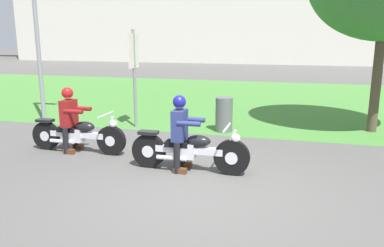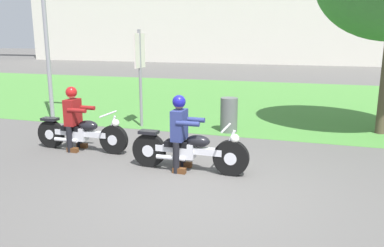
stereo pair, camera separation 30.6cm
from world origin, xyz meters
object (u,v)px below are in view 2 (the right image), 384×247
at_px(motorcycle_follow, 82,133).
at_px(trash_can, 229,115).
at_px(rider_follow, 74,114).
at_px(sign_banner, 140,63).
at_px(motorcycle_lead, 189,150).
at_px(rider_lead, 180,127).

height_order(motorcycle_follow, trash_can, trash_can).
relative_size(motorcycle_follow, trash_can, 2.44).
distance_m(rider_follow, sign_banner, 2.69).
distance_m(motorcycle_lead, rider_follow, 2.86).
relative_size(rider_follow, sign_banner, 0.53).
height_order(motorcycle_lead, sign_banner, sign_banner).
xyz_separation_m(motorcycle_follow, sign_banner, (0.25, 2.50, 1.34)).
bearing_deg(motorcycle_follow, rider_follow, 179.14).
bearing_deg(rider_lead, sign_banner, 125.93).
bearing_deg(sign_banner, trash_can, 2.75).
distance_m(trash_can, sign_banner, 2.74).
distance_m(rider_lead, rider_follow, 2.66).
height_order(rider_lead, rider_follow, rider_lead).
distance_m(motorcycle_lead, trash_can, 3.14).
bearing_deg(motorcycle_lead, motorcycle_follow, 168.56).
xyz_separation_m(rider_follow, trash_can, (2.83, 2.61, -0.36)).
relative_size(rider_lead, rider_follow, 1.01).
bearing_deg(motorcycle_lead, sign_banner, 127.95).
bearing_deg(motorcycle_follow, motorcycle_lead, -11.44).
distance_m(motorcycle_lead, motorcycle_follow, 2.66).
xyz_separation_m(trash_can, sign_banner, (-2.42, -0.12, 1.28)).
relative_size(motorcycle_lead, rider_lead, 1.58).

